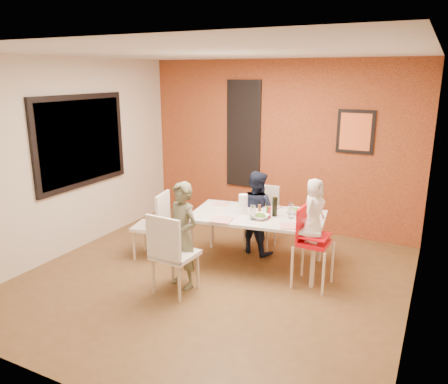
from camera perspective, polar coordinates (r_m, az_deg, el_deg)
The scene contains 35 objects.
ground at distance 5.56m, azimuth -1.42°, elevation -11.23°, with size 4.50×4.50×0.00m, color brown.
ceiling at distance 4.98m, azimuth -1.63°, elevation 17.78°, with size 4.50×4.50×0.02m, color silver.
wall_back at distance 7.13m, azimuth 7.12°, elevation 6.03°, with size 4.50×0.02×2.70m, color beige.
wall_front at distance 3.38m, azimuth -19.98°, elevation -5.28°, with size 4.50×0.02×2.70m, color beige.
wall_left at distance 6.46m, azimuth -19.44°, elevation 4.31°, with size 0.02×4.50×2.70m, color beige.
wall_right at distance 4.53m, azimuth 24.46°, elevation -0.61°, with size 0.02×4.50×2.70m, color beige.
brick_accent_wall at distance 7.11m, azimuth 7.06°, elevation 6.00°, with size 4.50×0.02×2.70m, color maroon.
picture_window_frame at distance 6.55m, azimuth -18.15°, elevation 6.34°, with size 0.05×1.70×1.30m, color black.
picture_window_pane at distance 6.53m, azimuth -18.06°, elevation 6.33°, with size 0.02×1.55×1.15m, color black.
glassblock_strip at distance 7.30m, azimuth 2.59°, elevation 7.53°, with size 0.55×0.03×1.70m, color silver.
glassblock_surround at distance 7.29m, azimuth 2.58°, elevation 7.53°, with size 0.60×0.03×1.76m, color black.
art_print_frame at distance 6.74m, azimuth 16.80°, elevation 7.55°, with size 0.54×0.03×0.64m, color black.
art_print_canvas at distance 6.73m, azimuth 16.77°, elevation 7.53°, with size 0.44×0.01×0.54m, color orange.
dining_table at distance 5.70m, azimuth 4.40°, elevation -3.57°, with size 1.82×1.19×0.71m.
chair_near at distance 5.01m, azimuth -7.02°, elevation -7.60°, with size 0.48×0.48×0.97m.
chair_far at distance 6.39m, azimuth 5.05°, elevation -2.77°, with size 0.43×0.43×0.91m.
chair_left at distance 6.05m, azimuth -8.91°, elevation -3.85°, with size 0.51×0.51×0.93m.
high_chair at distance 5.29m, azimuth 11.19°, elevation -6.08°, with size 0.42×0.42×0.97m.
child_near at distance 5.16m, azimuth -5.48°, elevation -5.68°, with size 0.47×0.31×1.28m, color brown.
child_far at distance 6.15m, azimuth 4.23°, elevation -2.64°, with size 0.58×0.45×1.19m, color black.
toddler at distance 5.16m, azimuth 11.67°, elevation -2.34°, with size 0.37×0.24×0.75m, color white.
plate_near_left at distance 5.44m, azimuth -0.34°, elevation -3.67°, with size 0.24×0.24×0.01m, color white.
plate_far_mid at distance 6.00m, azimuth 6.36°, elevation -1.94°, with size 0.20×0.20×0.01m, color white.
plate_near_right at distance 5.29m, azimuth 8.58°, elevation -4.42°, with size 0.23×0.23×0.01m, color silver.
plate_far_left at distance 6.11m, azimuth -0.44°, elevation -1.53°, with size 0.19×0.19×0.01m, color white.
salad_bowl_a at distance 5.51m, azimuth 4.72°, elevation -3.23°, with size 0.23×0.23×0.06m, color white.
salad_bowl_b at distance 5.80m, azimuth 9.22°, elevation -2.44°, with size 0.22×0.22×0.05m, color white.
wine_bottle at distance 5.61m, azimuth 6.64°, elevation -1.92°, with size 0.07×0.07×0.25m, color black.
wine_glass_a at distance 5.45m, azimuth 3.80°, elevation -2.69°, with size 0.07×0.07×0.19m, color white.
wine_glass_b at distance 5.57m, azimuth 8.71°, elevation -2.41°, with size 0.07×0.07×0.20m, color silver.
paper_towel_roll at distance 5.65m, azimuth 2.51°, elevation -1.62°, with size 0.12×0.12×0.26m, color white.
condiment_red at distance 5.57m, azimuth 5.95°, elevation -2.64°, with size 0.04×0.04×0.14m, color red.
condiment_green at distance 5.63m, azimuth 5.69°, elevation -2.49°, with size 0.03×0.03×0.13m, color #367A28.
condiment_brown at distance 5.64m, azimuth 4.64°, elevation -2.33°, with size 0.04×0.04×0.14m, color brown.
sippy_cup at distance 5.54m, azimuth 11.85°, elevation -3.12°, with size 0.06×0.06×0.11m, color orange.
Camera 1 is at (2.36, -4.38, 2.48)m, focal length 35.00 mm.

